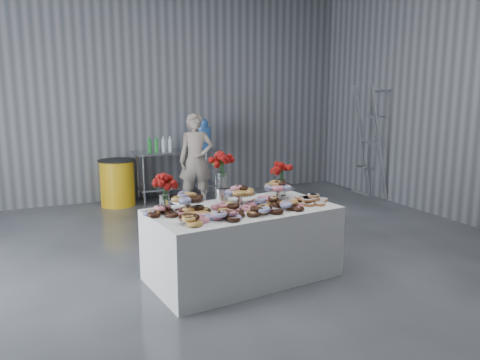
# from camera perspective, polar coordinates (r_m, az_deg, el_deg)

# --- Properties ---
(ground) EXTENTS (9.00, 9.00, 0.00)m
(ground) POSITION_cam_1_polar(r_m,az_deg,el_deg) (4.69, 0.22, -13.64)
(ground) COLOR #34363B
(ground) RESTS_ON ground
(room_walls) EXTENTS (8.04, 9.04, 4.02)m
(room_walls) POSITION_cam_1_polar(r_m,az_deg,el_deg) (4.28, -3.72, 20.18)
(room_walls) COLOR gray
(room_walls) RESTS_ON ground
(display_table) EXTENTS (2.00, 1.22, 0.75)m
(display_table) POSITION_cam_1_polar(r_m,az_deg,el_deg) (4.93, 0.32, -7.69)
(display_table) COLOR white
(display_table) RESTS_ON ground
(prep_table) EXTENTS (1.50, 0.60, 0.90)m
(prep_table) POSITION_cam_1_polar(r_m,az_deg,el_deg) (8.42, -7.71, 1.73)
(prep_table) COLOR silver
(prep_table) RESTS_ON ground
(donut_mounds) EXTENTS (1.89, 1.01, 0.09)m
(donut_mounds) POSITION_cam_1_polar(r_m,az_deg,el_deg) (4.77, 0.57, -3.08)
(donut_mounds) COLOR #D39A4D
(donut_mounds) RESTS_ON display_table
(cake_stand_left) EXTENTS (0.36, 0.36, 0.17)m
(cake_stand_left) POSITION_cam_1_polar(r_m,az_deg,el_deg) (4.67, -6.42, -2.24)
(cake_stand_left) COLOR silver
(cake_stand_left) RESTS_ON display_table
(cake_stand_mid) EXTENTS (0.36, 0.36, 0.17)m
(cake_stand_mid) POSITION_cam_1_polar(r_m,az_deg,el_deg) (4.94, -0.07, -1.45)
(cake_stand_mid) COLOR silver
(cake_stand_mid) RESTS_ON display_table
(cake_stand_right) EXTENTS (0.36, 0.36, 0.17)m
(cake_stand_right) POSITION_cam_1_polar(r_m,az_deg,el_deg) (5.21, 4.67, -0.84)
(cake_stand_right) COLOR silver
(cake_stand_right) RESTS_ON display_table
(danish_pile) EXTENTS (0.48, 0.48, 0.11)m
(danish_pile) POSITION_cam_1_polar(r_m,az_deg,el_deg) (5.11, 8.43, -2.13)
(danish_pile) COLOR white
(danish_pile) RESTS_ON display_table
(bouquet_left) EXTENTS (0.26, 0.26, 0.42)m
(bouquet_left) POSITION_cam_1_polar(r_m,az_deg,el_deg) (4.66, -9.21, -0.40)
(bouquet_left) COLOR white
(bouquet_left) RESTS_ON display_table
(bouquet_right) EXTENTS (0.26, 0.26, 0.42)m
(bouquet_right) POSITION_cam_1_polar(r_m,az_deg,el_deg) (5.39, 5.08, 1.23)
(bouquet_right) COLOR white
(bouquet_right) RESTS_ON display_table
(bouquet_center) EXTENTS (0.26, 0.26, 0.57)m
(bouquet_center) POSITION_cam_1_polar(r_m,az_deg,el_deg) (5.02, -2.21, 1.52)
(bouquet_center) COLOR silver
(bouquet_center) RESTS_ON display_table
(water_jug) EXTENTS (0.28, 0.28, 0.55)m
(water_jug) POSITION_cam_1_polar(r_m,az_deg,el_deg) (8.51, -4.55, 5.49)
(water_jug) COLOR #4282E2
(water_jug) RESTS_ON prep_table
(drink_bottles) EXTENTS (0.54, 0.08, 0.27)m
(drink_bottles) POSITION_cam_1_polar(r_m,az_deg,el_deg) (8.19, -9.74, 4.35)
(drink_bottles) COLOR #268C33
(drink_bottles) RESTS_ON prep_table
(person) EXTENTS (0.65, 0.51, 1.58)m
(person) POSITION_cam_1_polar(r_m,az_deg,el_deg) (7.89, -5.38, 2.40)
(person) COLOR #CC8C93
(person) RESTS_ON ground
(trash_barrel) EXTENTS (0.62, 0.62, 0.79)m
(trash_barrel) POSITION_cam_1_polar(r_m,az_deg,el_deg) (8.24, -14.72, -0.31)
(trash_barrel) COLOR gold
(trash_barrel) RESTS_ON ground
(stepladder) EXTENTS (0.68, 0.51, 2.06)m
(stepladder) POSITION_cam_1_polar(r_m,az_deg,el_deg) (8.68, 15.61, 4.44)
(stepladder) COLOR silver
(stepladder) RESTS_ON ground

